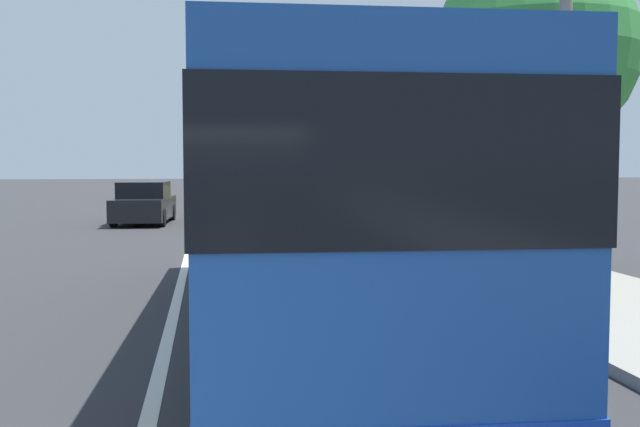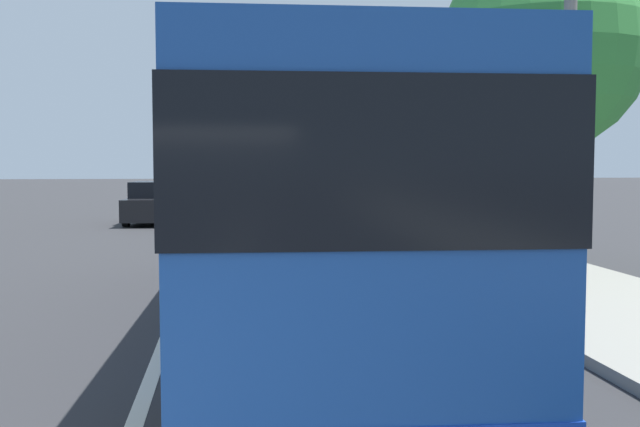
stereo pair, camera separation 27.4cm
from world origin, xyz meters
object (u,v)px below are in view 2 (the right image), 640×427
object	(u,v)px
roadside_tree_far_block	(388,94)
coach_bus	(306,195)
roadside_tree_mid_block	(542,51)
car_oncoming	(261,199)
utility_pole	(569,97)
car_ahead_same_lane	(157,204)
car_behind_bus	(244,188)

from	to	relation	value
roadside_tree_far_block	coach_bus	bearing A→B (deg)	164.29
coach_bus	roadside_tree_mid_block	size ratio (longest dim) A/B	1.81
car_oncoming	utility_pole	distance (m)	20.48
coach_bus	utility_pole	bearing A→B (deg)	-69.65
coach_bus	car_oncoming	size ratio (longest dim) A/B	2.55
car_ahead_same_lane	roadside_tree_mid_block	xyz separation A→B (m)	(-13.65, -8.97, 3.77)
car_oncoming	roadside_tree_mid_block	xyz separation A→B (m)	(-17.13, -4.93, 3.77)
coach_bus	roadside_tree_mid_block	distance (m)	7.27
car_ahead_same_lane	utility_pole	size ratio (longest dim) A/B	0.71
car_oncoming	roadside_tree_far_block	xyz separation A→B (m)	(-2.62, -4.97, 4.28)
coach_bus	car_behind_bus	distance (m)	35.36
car_behind_bus	roadside_tree_mid_block	size ratio (longest dim) A/B	0.65
car_ahead_same_lane	car_behind_bus	size ratio (longest dim) A/B	1.09
car_ahead_same_lane	roadside_tree_mid_block	size ratio (longest dim) A/B	0.72
car_oncoming	car_ahead_same_lane	size ratio (longest dim) A/B	0.99
car_behind_bus	utility_pole	size ratio (longest dim) A/B	0.65
car_behind_bus	roadside_tree_far_block	xyz separation A→B (m)	(-16.58, -5.42, 4.28)
coach_bus	roadside_tree_far_block	size ratio (longest dim) A/B	1.81
coach_bus	roadside_tree_far_block	xyz separation A→B (m)	(18.77, -5.28, 3.21)
car_oncoming	car_behind_bus	distance (m)	13.97
car_oncoming	car_behind_bus	size ratio (longest dim) A/B	1.09
car_oncoming	car_behind_bus	bearing A→B (deg)	-1.59
car_oncoming	roadside_tree_far_block	distance (m)	7.06
car_ahead_same_lane	roadside_tree_far_block	bearing A→B (deg)	99.15
utility_pole	coach_bus	bearing A→B (deg)	108.41
car_oncoming	roadside_tree_far_block	bearing A→B (deg)	-121.21
car_behind_bus	coach_bus	bearing A→B (deg)	176.27
car_oncoming	car_behind_bus	xyz separation A→B (m)	(13.96, 0.45, -0.00)
roadside_tree_far_block	roadside_tree_mid_block	bearing A→B (deg)	179.83
car_ahead_same_lane	roadside_tree_mid_block	distance (m)	16.76
roadside_tree_far_block	car_behind_bus	bearing A→B (deg)	18.12
utility_pole	roadside_tree_mid_block	bearing A→B (deg)	-14.92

